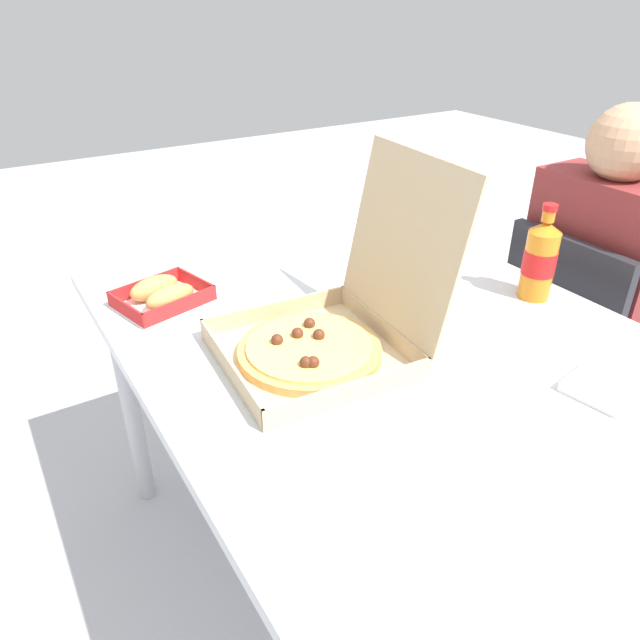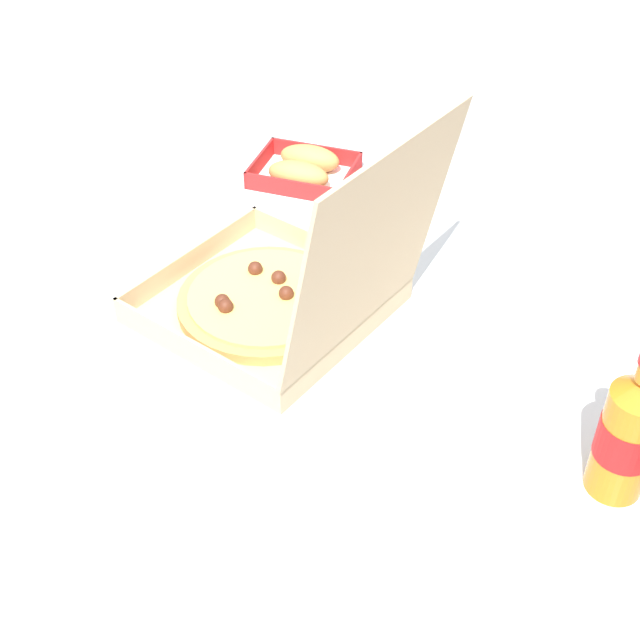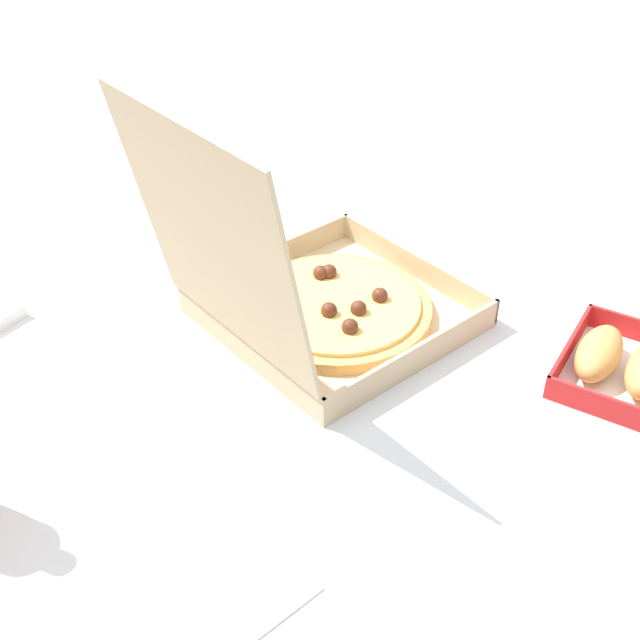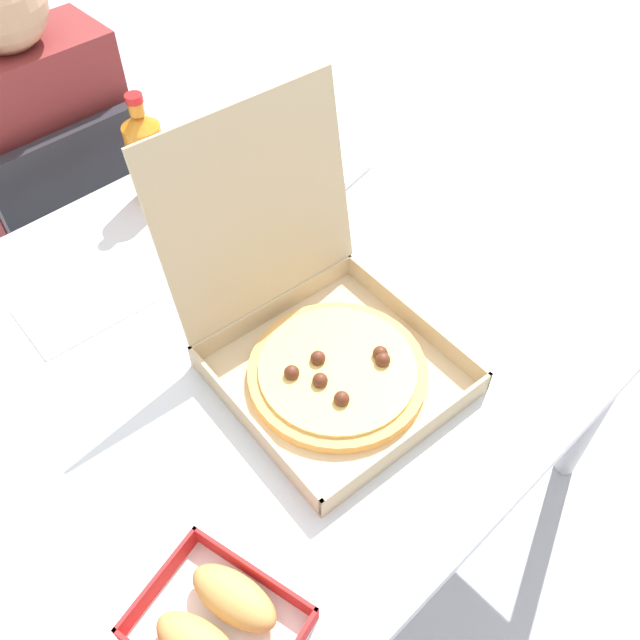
# 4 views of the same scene
# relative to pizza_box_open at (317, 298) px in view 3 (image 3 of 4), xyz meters

# --- Properties ---
(dining_table) EXTENTS (1.35, 0.99, 0.76)m
(dining_table) POSITION_rel_pizza_box_open_xyz_m (0.02, 0.14, -0.12)
(dining_table) COLOR silver
(dining_table) RESTS_ON ground_plane
(pizza_box_open) EXTENTS (0.36, 0.43, 0.37)m
(pizza_box_open) POSITION_rel_pizza_box_open_xyz_m (0.00, 0.00, 0.00)
(pizza_box_open) COLOR tan
(pizza_box_open) RESTS_ON dining_table
(bread_side_box) EXTENTS (0.19, 0.22, 0.06)m
(bread_side_box) POSITION_rel_pizza_box_open_xyz_m (-0.37, -0.21, -0.03)
(bread_side_box) COLOR white
(bread_side_box) RESTS_ON dining_table
(paper_menu) EXTENTS (0.22, 0.16, 0.00)m
(paper_menu) POSITION_rel_pizza_box_open_xyz_m (-0.21, 0.38, -0.05)
(paper_menu) COLOR white
(paper_menu) RESTS_ON dining_table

